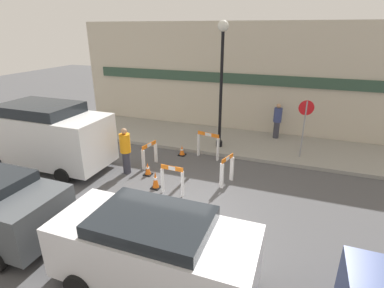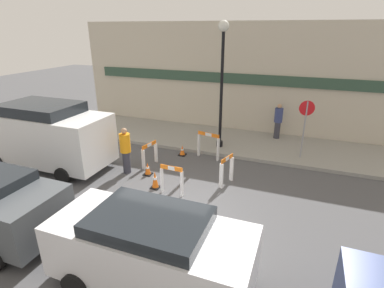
{
  "view_description": "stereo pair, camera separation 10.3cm",
  "coord_description": "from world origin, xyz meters",
  "px_view_note": "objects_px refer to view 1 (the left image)",
  "views": [
    {
      "loc": [
        3.0,
        -6.99,
        5.18
      ],
      "look_at": [
        -0.74,
        3.08,
        1.0
      ],
      "focal_mm": 28.0,
      "sensor_mm": 36.0,
      "label": 1
    },
    {
      "loc": [
        3.1,
        -6.95,
        5.18
      ],
      "look_at": [
        -0.74,
        3.08,
        1.0
      ],
      "focal_mm": 28.0,
      "sensor_mm": 36.0,
      "label": 2
    }
  ],
  "objects_px": {
    "person_pedestrian": "(277,120)",
    "parked_car_1": "(154,247)",
    "work_van": "(44,133)",
    "streetlamp_post": "(222,70)",
    "person_worker": "(125,150)",
    "stop_sign": "(305,120)"
  },
  "relations": [
    {
      "from": "person_pedestrian",
      "to": "parked_car_1",
      "type": "bearing_deg",
      "value": 112.58
    },
    {
      "from": "parked_car_1",
      "to": "work_van",
      "type": "distance_m",
      "value": 7.78
    },
    {
      "from": "person_pedestrian",
      "to": "work_van",
      "type": "relative_size",
      "value": 0.33
    },
    {
      "from": "streetlamp_post",
      "to": "person_worker",
      "type": "xyz_separation_m",
      "value": [
        -2.65,
        -3.54,
        -2.61
      ]
    },
    {
      "from": "streetlamp_post",
      "to": "parked_car_1",
      "type": "bearing_deg",
      "value": -84.24
    },
    {
      "from": "streetlamp_post",
      "to": "person_pedestrian",
      "type": "distance_m",
      "value": 3.96
    },
    {
      "from": "stop_sign",
      "to": "person_pedestrian",
      "type": "bearing_deg",
      "value": -73.32
    },
    {
      "from": "stop_sign",
      "to": "work_van",
      "type": "xyz_separation_m",
      "value": [
        -9.4,
        -4.06,
        -0.37
      ]
    },
    {
      "from": "streetlamp_post",
      "to": "person_pedestrian",
      "type": "bearing_deg",
      "value": 41.39
    },
    {
      "from": "stop_sign",
      "to": "parked_car_1",
      "type": "xyz_separation_m",
      "value": [
        -2.68,
        -7.97,
        -0.76
      ]
    },
    {
      "from": "stop_sign",
      "to": "parked_car_1",
      "type": "height_order",
      "value": "stop_sign"
    },
    {
      "from": "stop_sign",
      "to": "person_pedestrian",
      "type": "distance_m",
      "value": 2.46
    },
    {
      "from": "streetlamp_post",
      "to": "stop_sign",
      "type": "bearing_deg",
      "value": -0.1
    },
    {
      "from": "work_van",
      "to": "person_worker",
      "type": "bearing_deg",
      "value": 9.06
    },
    {
      "from": "stop_sign",
      "to": "person_pedestrian",
      "type": "height_order",
      "value": "stop_sign"
    },
    {
      "from": "person_worker",
      "to": "work_van",
      "type": "distance_m",
      "value": 3.33
    },
    {
      "from": "person_worker",
      "to": "work_van",
      "type": "bearing_deg",
      "value": 169.14
    },
    {
      "from": "streetlamp_post",
      "to": "person_pedestrian",
      "type": "height_order",
      "value": "streetlamp_post"
    },
    {
      "from": "parked_car_1",
      "to": "work_van",
      "type": "relative_size",
      "value": 0.81
    },
    {
      "from": "stop_sign",
      "to": "person_pedestrian",
      "type": "relative_size",
      "value": 1.41
    },
    {
      "from": "streetlamp_post",
      "to": "stop_sign",
      "type": "xyz_separation_m",
      "value": [
        3.49,
        -0.01,
        -1.81
      ]
    },
    {
      "from": "person_worker",
      "to": "parked_car_1",
      "type": "height_order",
      "value": "person_worker"
    }
  ]
}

